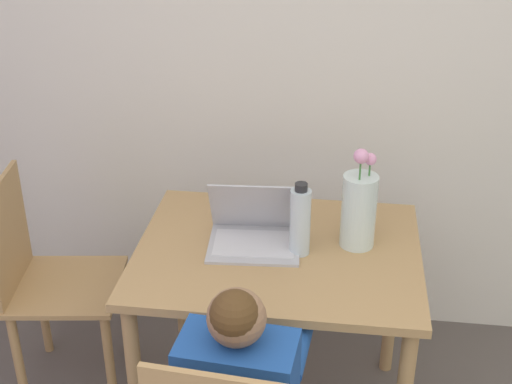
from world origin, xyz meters
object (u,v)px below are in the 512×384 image
(laptop, at_px, (255,229))
(water_bottle, at_px, (300,221))
(flower_vase, at_px, (359,208))
(chair_spare, at_px, (49,282))

(laptop, height_order, water_bottle, water_bottle)
(flower_vase, distance_m, water_bottle, 0.20)
(laptop, distance_m, flower_vase, 0.36)
(flower_vase, xyz_separation_m, water_bottle, (-0.19, -0.08, -0.02))
(laptop, relative_size, water_bottle, 1.26)
(chair_spare, xyz_separation_m, laptop, (0.80, -0.06, 0.33))
(chair_spare, height_order, flower_vase, flower_vase)
(chair_spare, relative_size, laptop, 2.76)
(flower_vase, bearing_deg, laptop, -174.75)
(flower_vase, height_order, water_bottle, flower_vase)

